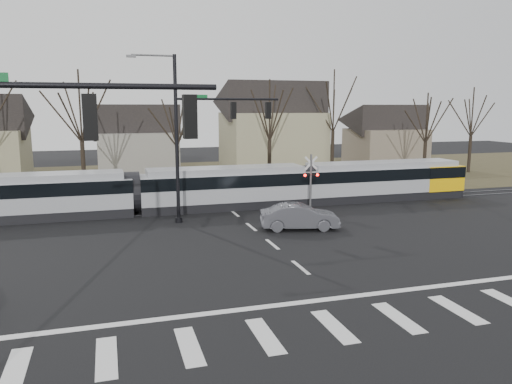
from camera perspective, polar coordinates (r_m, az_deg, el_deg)
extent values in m
plane|color=black|center=(21.02, 7.17, -10.20)|extent=(140.00, 140.00, 0.00)
cube|color=#38331E|center=(51.19, -7.41, 1.63)|extent=(140.00, 28.00, 0.01)
cube|color=silver|center=(15.98, -25.79, -17.82)|extent=(0.60, 2.60, 0.01)
cube|color=silver|center=(15.75, -16.72, -17.64)|extent=(0.60, 2.60, 0.01)
cube|color=silver|center=(15.88, -7.64, -17.04)|extent=(0.60, 2.60, 0.01)
cube|color=silver|center=(16.37, 1.02, -16.09)|extent=(0.60, 2.60, 0.01)
cube|color=silver|center=(17.19, 8.93, -14.91)|extent=(0.60, 2.60, 0.01)
cube|color=silver|center=(18.28, 15.93, -13.62)|extent=(0.60, 2.60, 0.01)
cube|color=silver|center=(19.61, 22.00, -12.34)|extent=(0.60, 2.60, 0.01)
cube|color=silver|center=(21.13, 27.19, -11.12)|extent=(0.60, 2.60, 0.01)
cube|color=silver|center=(19.49, 9.34, -11.87)|extent=(28.00, 0.35, 0.01)
cube|color=silver|center=(22.76, 5.12, -8.58)|extent=(0.18, 2.00, 0.01)
cube|color=silver|center=(26.35, 1.88, -5.98)|extent=(0.18, 2.00, 0.01)
cube|color=silver|center=(30.04, -0.55, -4.01)|extent=(0.18, 2.00, 0.01)
cube|color=silver|center=(33.81, -2.43, -2.46)|extent=(0.18, 2.00, 0.01)
cube|color=silver|center=(37.62, -3.94, -1.23)|extent=(0.18, 2.00, 0.01)
cube|color=silver|center=(41.47, -5.16, -0.22)|extent=(0.18, 2.00, 0.01)
cube|color=silver|center=(45.34, -6.17, 0.62)|extent=(0.18, 2.00, 0.01)
cube|color=silver|center=(49.23, -7.03, 1.32)|extent=(0.18, 2.00, 0.01)
cube|color=#59595E|center=(34.84, -2.88, -2.06)|extent=(90.00, 0.12, 0.06)
cube|color=#59595E|center=(36.18, -3.41, -1.62)|extent=(90.00, 0.12, 0.06)
cube|color=gray|center=(34.87, -24.70, -0.54)|extent=(13.01, 2.80, 2.92)
cube|color=black|center=(34.78, -24.77, 0.42)|extent=(13.03, 2.84, 0.85)
cube|color=gray|center=(35.42, -3.41, 0.49)|extent=(12.01, 2.80, 2.92)
cube|color=black|center=(35.33, -3.42, 1.43)|extent=(12.03, 2.84, 0.85)
cube|color=gray|center=(40.14, 14.25, 1.29)|extent=(13.01, 2.80, 2.92)
cube|color=black|center=(40.06, 14.28, 2.13)|extent=(13.03, 2.84, 0.85)
cube|color=#FFBD07|center=(42.84, 19.90, 1.65)|extent=(3.20, 2.86, 1.95)
imported|color=#48494F|center=(29.45, 5.00, -2.82)|extent=(3.66, 5.32, 1.52)
cylinder|color=black|center=(12.06, -20.18, 11.34)|extent=(6.50, 0.14, 0.14)
cube|color=black|center=(12.04, -18.43, 8.11)|extent=(0.32, 0.32, 1.05)
sphere|color=#FF0C07|center=(12.04, -18.51, 9.67)|extent=(0.22, 0.22, 0.22)
cube|color=black|center=(12.20, -7.57, 8.53)|extent=(0.32, 0.32, 1.05)
sphere|color=#FF0C07|center=(12.19, -7.61, 10.08)|extent=(0.22, 0.22, 0.22)
cylinder|color=black|center=(30.88, -9.06, 5.82)|extent=(0.22, 0.22, 10.20)
cylinder|color=black|center=(31.59, -8.82, -3.17)|extent=(0.44, 0.44, 0.30)
cylinder|color=black|center=(31.41, -3.20, 10.55)|extent=(6.50, 0.14, 0.14)
cube|color=#0C5926|center=(31.05, -6.40, 10.80)|extent=(0.90, 0.03, 0.22)
cube|color=black|center=(31.49, -2.60, 9.28)|extent=(0.32, 0.32, 1.05)
sphere|color=#FF0C07|center=(31.49, -2.61, 9.88)|extent=(0.22, 0.22, 0.22)
cube|color=black|center=(32.12, 1.39, 9.30)|extent=(0.32, 0.32, 1.05)
sphere|color=#FF0C07|center=(32.12, 1.39, 9.89)|extent=(0.22, 0.22, 0.22)
cube|color=#59595B|center=(30.72, -14.09, 14.83)|extent=(0.55, 0.22, 0.14)
cylinder|color=#59595B|center=(33.89, 6.27, 0.95)|extent=(0.14, 0.14, 4.00)
cylinder|color=#59595B|center=(34.23, 6.21, -2.20)|extent=(0.36, 0.36, 0.20)
cube|color=silver|center=(33.71, 6.31, 3.30)|extent=(0.95, 0.04, 0.95)
cube|color=silver|center=(33.71, 6.31, 3.30)|extent=(0.95, 0.04, 0.95)
cube|color=black|center=(33.81, 6.29, 1.95)|extent=(1.00, 0.10, 0.12)
sphere|color=#FF0C07|center=(33.56, 5.63, 1.91)|extent=(0.18, 0.18, 0.18)
sphere|color=#FF0C07|center=(33.91, 7.04, 1.96)|extent=(0.18, 0.18, 0.18)
cube|color=gray|center=(54.35, -13.37, 4.30)|extent=(8.00, 7.00, 4.50)
cube|color=gray|center=(53.96, 1.85, 5.59)|extent=(10.00, 8.00, 6.50)
cube|color=#6D6150|center=(62.19, 14.52, 4.91)|extent=(8.00, 7.00, 4.50)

